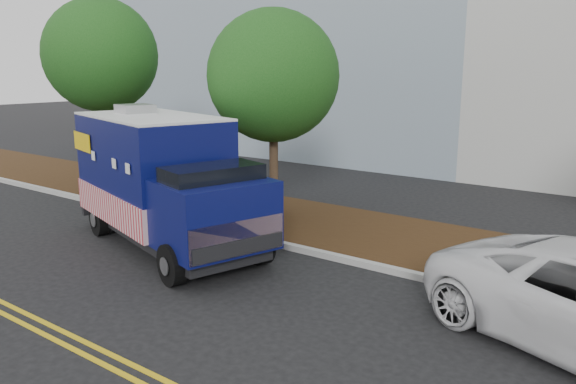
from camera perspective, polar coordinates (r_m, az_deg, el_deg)
The scene contains 9 objects.
ground at distance 13.99m, azimuth -9.06°, elevation -5.90°, with size 120.00×120.00×0.00m, color black.
curb at distance 14.93m, azimuth -5.22°, elevation -4.31°, with size 120.00×0.18×0.15m, color #9E9E99.
mulch_strip at distance 16.49m, azimuth -0.35°, elevation -2.63°, with size 120.00×4.00×0.15m, color #321D0D.
centerline_near at distance 11.56m, azimuth -25.29°, elevation -10.99°, with size 120.00×0.10×0.01m, color gold.
centerline_far at distance 11.46m, azimuth -26.41°, elevation -11.31°, with size 120.00×0.10×0.01m, color gold.
tree_a at distance 20.85m, azimuth -18.48°, elevation 13.02°, with size 3.88×3.88×6.75m.
tree_b at distance 16.24m, azimuth -1.51°, elevation 11.67°, with size 3.76×3.76×6.03m.
sign_post at distance 17.27m, azimuth -12.03°, elevation 1.62°, with size 0.06×0.06×2.40m, color #473828.
food_truck at distance 14.31m, azimuth -12.59°, elevation 0.83°, with size 6.91×4.12×3.44m.
Camera 1 is at (9.58, -9.21, 4.37)m, focal length 35.00 mm.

